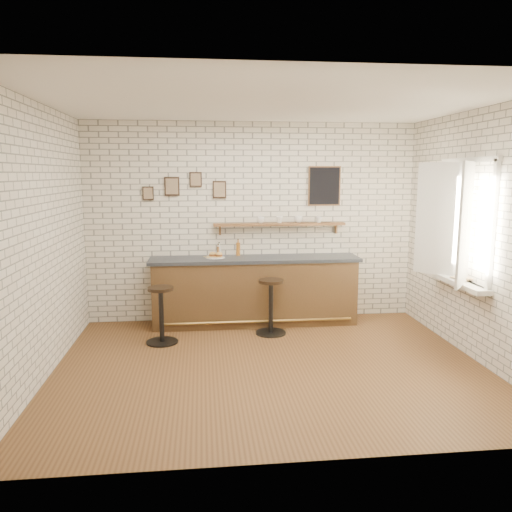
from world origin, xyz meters
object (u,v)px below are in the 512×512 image
Objects in this scene: bar_stool_left at (161,313)px; bar_stool_right at (271,305)px; bar_counter at (255,291)px; shelf_cup_d at (319,220)px; shelf_cup_a at (261,220)px; shelf_cup_c at (299,219)px; bitters_bottle_white at (219,250)px; shelf_cup_b at (280,220)px; book_lower at (457,279)px; bitters_bottle_brown at (219,251)px; bitters_bottle_amber at (238,249)px; condiment_bottle_yellow at (238,251)px; book_upper at (457,277)px; sandwich_plate at (215,257)px; ciabatta_sandwich at (216,255)px.

bar_stool_right reaches higher than bar_stool_left.
bar_counter is 33.39× the size of shelf_cup_d.
shelf_cup_c reaches higher than shelf_cup_a.
bar_counter is 0.81m from bitters_bottle_white.
shelf_cup_b is at bearing 105.64° from shelf_cup_c.
book_lower is at bearing -75.31° from shelf_cup_a.
bitters_bottle_brown is 1.61× the size of shelf_cup_a.
shelf_cup_a is 1.25× the size of shelf_cup_d.
bar_counter is 4.06× the size of bar_stool_left.
bitters_bottle_amber is (0.30, 0.00, 0.03)m from bitters_bottle_brown.
shelf_cup_a is at bearing 105.64° from shelf_cup_c.
bar_counter is 2.84m from book_lower.
condiment_bottle_yellow is 0.71× the size of book_upper.
bitters_bottle_amber reaches higher than bar_stool_right.
bitters_bottle_amber is 0.33× the size of bar_stool_left.
shelf_cup_b is at bearing 157.45° from shelf_cup_d.
shelf_cup_a is at bearing 33.15° from bar_stool_left.
shelf_cup_c is (2.02, 0.94, 1.14)m from bar_stool_left.
sandwich_plate is 3.32m from book_upper.
condiment_bottle_yellow is (-0.00, 0.00, -0.03)m from bitters_bottle_amber.
sandwich_plate is at bearing 131.35° from book_lower.
bitters_bottle_brown is 0.01m from bitters_bottle_white.
condiment_bottle_yellow is (0.29, 0.00, -0.00)m from bitters_bottle_brown.
shelf_cup_d reaches higher than bar_stool_left.
condiment_bottle_yellow reaches higher than bar_stool_left.
bar_stool_left is 5.88× the size of shelf_cup_c.
book_upper is at bearing -31.64° from bar_counter.
ciabatta_sandwich is at bearing 131.28° from book_lower.
shelf_cup_a is at bearing 13.28° from sandwich_plate.
condiment_bottle_yellow is at bearing 134.04° from shelf_cup_b.
bar_stool_left is at bearing 174.45° from shelf_cup_a.
bar_counter is 0.65m from condiment_bottle_yellow.
sandwich_plate is 3.02× the size of shelf_cup_d.
bitters_bottle_white is 0.29m from bitters_bottle_amber.
ciabatta_sandwich is 0.86m from shelf_cup_a.
bar_stool_left is 3.82m from book_upper.
shelf_cup_a is 0.46× the size of book_lower.
bar_stool_left is at bearing -130.74° from bitters_bottle_white.
shelf_cup_a is at bearing 163.10° from book_upper.
book_upper is at bearing -86.05° from shelf_cup_b.
shelf_cup_b is at bearing 28.60° from bar_stool_left.
bar_stool_left is at bearing -130.35° from bitters_bottle_brown.
book_upper is (2.90, -1.67, -0.13)m from bitters_bottle_white.
bitters_bottle_brown is at bearing 134.04° from shelf_cup_b.
bitters_bottle_amber is at bearing 139.16° from bar_counter.
bitters_bottle_white reaches higher than book_lower.
bitters_bottle_white is 0.28m from condiment_bottle_yellow.
shelf_cup_d reaches higher than bar_stool_right.
bar_stool_right is at bearing 8.56° from bar_stool_left.
bar_stool_left is at bearing -171.63° from book_upper.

